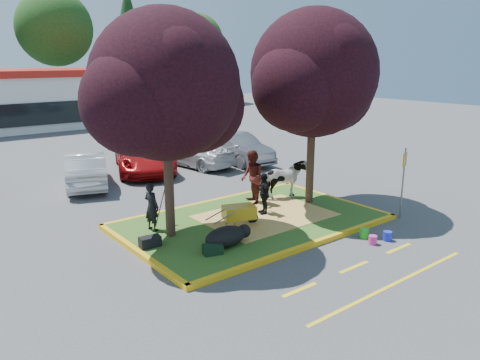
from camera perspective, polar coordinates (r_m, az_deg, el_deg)
ground at (r=15.45m, az=1.43°, el=-5.34°), size 90.00×90.00×0.00m
median_island at (r=15.42m, az=1.43°, el=-5.07°), size 8.00×5.00×0.15m
curb_near at (r=13.67m, az=8.39°, el=-7.90°), size 8.30×0.16×0.15m
curb_far at (r=17.38m, az=-4.00°, el=-2.80°), size 8.30×0.16×0.15m
curb_left at (r=13.38m, az=-12.34°, el=-8.62°), size 0.16×5.30×0.15m
curb_right at (r=18.17m, az=11.41°, el=-2.28°), size 0.16×5.30×0.15m
straw_bedding at (r=15.76m, az=3.12°, el=-4.34°), size 4.20×3.00×0.01m
tree_purple_left at (r=13.28m, az=-8.98°, el=10.50°), size 5.06×4.20×6.51m
tree_purple_right at (r=16.67m, az=9.06°, el=12.01°), size 5.30×4.40×6.82m
fire_lane_stripe_a at (r=11.37m, az=7.28°, el=-13.15°), size 1.10×0.12×0.01m
fire_lane_stripe_b at (r=12.74m, az=13.73°, el=-10.27°), size 1.10×0.12×0.01m
fire_lane_stripe_c at (r=14.26m, az=18.78°, el=-7.90°), size 1.10×0.12×0.01m
fire_lane_long at (r=12.13m, az=18.26°, el=-11.96°), size 6.00×0.10×0.01m
retail_building at (r=40.86m, az=-22.34°, el=9.36°), size 20.40×8.40×4.40m
treeline at (r=49.96m, az=-27.09°, el=15.97°), size 46.58×7.80×14.63m
cow at (r=17.50m, az=5.42°, el=0.03°), size 1.86×1.19×1.46m
calf at (r=13.19m, az=-1.77°, el=-6.92°), size 1.44×1.03×0.56m
handler at (r=14.49m, az=-10.73°, el=-3.20°), size 0.49×0.62×1.51m
visitor_a at (r=16.79m, az=1.48°, el=0.32°), size 1.04×1.15×1.95m
visitor_b at (r=15.75m, az=2.93°, el=-1.65°), size 0.63×0.90×1.42m
wheelbarrow at (r=14.61m, az=-0.07°, el=-3.97°), size 1.79×0.90×0.68m
gear_bag_dark at (r=13.44m, az=-10.92°, el=-7.39°), size 0.62×0.38×0.30m
gear_bag_green at (r=12.76m, az=-3.35°, el=-8.42°), size 0.59×0.45×0.28m
sign_post at (r=16.44m, az=19.30°, el=0.49°), size 0.34×0.12×2.43m
bucket_green at (r=14.70m, az=14.91°, el=-6.30°), size 0.36×0.36×0.30m
bucket_pink at (r=14.30m, az=15.88°, el=-7.05°), size 0.29×0.29×0.26m
bucket_blue at (r=14.70m, az=17.53°, el=-6.53°), size 0.29×0.29×0.28m
car_silver at (r=20.72m, az=-18.29°, el=1.24°), size 2.93×4.71×1.47m
car_red at (r=22.75m, az=-11.61°, el=2.91°), size 4.31×6.00×1.52m
car_white at (r=23.49m, az=-5.31°, el=3.22°), size 2.44×4.64×1.28m
car_grey at (r=24.16m, az=-0.31°, el=3.89°), size 1.80×4.67×1.52m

